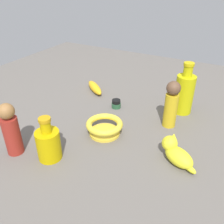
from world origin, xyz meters
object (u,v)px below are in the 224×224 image
object	(u,v)px
banana	(95,88)
person_figure_adult	(11,130)
nail_polish_jar	(116,104)
person_figure_child	(171,104)
cat_figurine	(176,153)
bowl	(104,126)
bottle_short	(48,143)
bottle_tall	(184,93)

from	to	relation	value
banana	person_figure_adult	xyz separation A→B (m)	(-0.54, -0.02, 0.07)
nail_polish_jar	person_figure_child	size ratio (longest dim) A/B	0.22
nail_polish_jar	person_figure_child	world-z (taller)	person_figure_child
nail_polish_jar	person_figure_adult	xyz separation A→B (m)	(-0.44, 0.16, 0.07)
nail_polish_jar	cat_figurine	distance (m)	0.41
bowl	nail_polish_jar	distance (m)	0.21
bottle_short	person_figure_child	world-z (taller)	person_figure_child
bowl	banana	size ratio (longest dim) A/B	0.86
banana	person_figure_adult	bearing A→B (deg)	-49.28
bottle_short	nail_polish_jar	bearing A→B (deg)	-4.88
bottle_tall	cat_figurine	size ratio (longest dim) A/B	1.68
bowl	person_figure_child	distance (m)	0.27
bowl	banana	world-z (taller)	bowl
bottle_tall	person_figure_adult	bearing A→B (deg)	141.85
nail_polish_jar	banana	xyz separation A→B (m)	(0.10, 0.18, 0.00)
cat_figurine	bottle_short	bearing A→B (deg)	115.87
cat_figurine	banana	size ratio (longest dim) A/B	0.82
banana	person_figure_adult	world-z (taller)	person_figure_adult
bottle_tall	cat_figurine	bearing A→B (deg)	-168.86
nail_polish_jar	person_figure_adult	bearing A→B (deg)	160.26
cat_figurine	person_figure_child	bearing A→B (deg)	22.70
bottle_short	banana	world-z (taller)	bottle_short
person_figure_child	bowl	bearing A→B (deg)	131.33
person_figure_adult	cat_figurine	bearing A→B (deg)	-66.58
bottle_tall	banana	world-z (taller)	bottle_tall
bowl	cat_figurine	size ratio (longest dim) A/B	1.05
cat_figurine	person_figure_child	size ratio (longest dim) A/B	0.70
cat_figurine	banana	xyz separation A→B (m)	(0.32, 0.51, -0.01)
bottle_tall	nail_polish_jar	world-z (taller)	bottle_tall
cat_figurine	bowl	bearing A→B (deg)	85.17
bowl	person_figure_child	size ratio (longest dim) A/B	0.73
cat_figurine	banana	distance (m)	0.61
nail_polish_jar	person_figure_child	distance (m)	0.27
bottle_short	cat_figurine	xyz separation A→B (m)	(0.18, -0.37, -0.02)
cat_figurine	banana	world-z (taller)	cat_figurine
person_figure_adult	bowl	bearing A→B (deg)	-42.02
bottle_tall	banana	distance (m)	0.45
bottle_tall	bowl	world-z (taller)	bottle_tall
bottle_tall	nail_polish_jar	distance (m)	0.30
person_figure_child	bottle_short	bearing A→B (deg)	142.60
bowl	person_figure_adult	bearing A→B (deg)	137.98
bottle_tall	person_figure_child	xyz separation A→B (m)	(-0.13, 0.02, 0.01)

